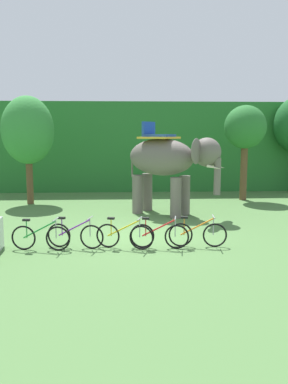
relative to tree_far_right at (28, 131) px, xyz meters
The scene contains 10 objects.
ground_plane 8.78m from the tree_far_right, 52.28° to the right, with size 80.00×80.00×0.00m, color #4C753D.
foliage_hedge 8.28m from the tree_far_right, 53.03° to the left, with size 36.00×6.00×5.06m, color #28702D.
tree_far_right is the anchor object (origin of this frame).
tree_right 10.42m from the tree_far_right, ahead, with size 2.04×2.04×4.67m.
elephant 7.00m from the tree_far_right, 25.36° to the right, with size 3.96×3.37×3.78m.
bike_green 8.68m from the tree_far_right, 75.38° to the right, with size 1.70×0.52×0.92m.
bike_purple 8.79m from the tree_far_right, 68.63° to the right, with size 1.67×0.59×0.92m.
bike_yellow 9.49m from the tree_far_right, 60.45° to the right, with size 1.66×0.63×0.92m.
bike_red 10.02m from the tree_far_right, 55.23° to the right, with size 1.70×0.52×0.92m.
bike_orange 10.60m from the tree_far_right, 49.64° to the right, with size 1.71×0.52×0.92m.
Camera 1 is at (-0.52, -12.78, 3.30)m, focal length 37.85 mm.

